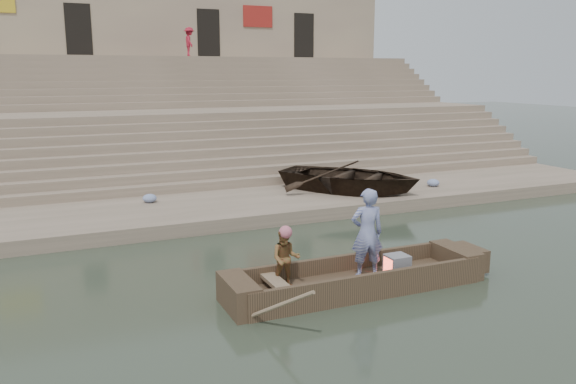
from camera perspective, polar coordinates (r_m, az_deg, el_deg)
ground at (r=10.96m, az=2.80°, el=-11.99°), size 120.00×120.00×0.00m
lower_landing at (r=18.05m, az=-8.57°, el=-1.87°), size 32.00×4.00×0.40m
mid_landing at (r=25.06m, az=-13.18°, el=4.54°), size 32.00×3.00×2.80m
upper_landing at (r=31.84m, az=-15.66°, el=8.06°), size 32.00×3.00×5.20m
ghat_steps at (r=26.67m, az=-13.90°, el=5.79°), size 32.00×11.00×5.20m
building_wall at (r=35.77m, az=-16.88°, el=13.17°), size 32.00×5.07×11.20m
main_rowboat at (r=12.14m, az=6.73°, el=-9.08°), size 5.00×1.30×0.22m
rowboat_trim at (r=12.17m, az=7.63°, el=-8.06°), size 6.04×2.63×1.87m
standing_man at (r=12.03m, az=7.80°, el=-4.04°), size 0.77×0.59×1.88m
rowing_man at (r=11.42m, az=-0.24°, el=-6.59°), size 0.71×0.65×1.20m
television at (r=12.54m, az=10.66°, el=-7.02°), size 0.46×0.42×0.40m
beached_rowboat at (r=19.84m, az=6.10°, el=1.49°), size 5.74×5.93×1.00m
pedestrian at (r=31.92m, az=-9.70°, el=14.38°), size 0.64×1.03×1.53m
cloth_bundles at (r=19.38m, az=1.26°, el=0.20°), size 10.22×1.89×0.26m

